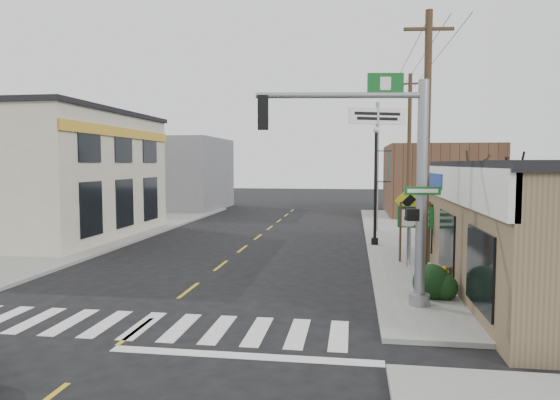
# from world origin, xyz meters

# --- Properties ---
(ground) EXTENTS (140.00, 140.00, 0.00)m
(ground) POSITION_xyz_m (0.00, 0.00, 0.00)
(ground) COLOR black
(ground) RESTS_ON ground
(sidewalk_right) EXTENTS (6.00, 38.00, 0.13)m
(sidewalk_right) POSITION_xyz_m (9.00, 13.00, 0.07)
(sidewalk_right) COLOR gray
(sidewalk_right) RESTS_ON ground
(sidewalk_left) EXTENTS (6.00, 38.00, 0.13)m
(sidewalk_left) POSITION_xyz_m (-9.00, 13.00, 0.07)
(sidewalk_left) COLOR gray
(sidewalk_left) RESTS_ON ground
(center_line) EXTENTS (0.12, 56.00, 0.01)m
(center_line) POSITION_xyz_m (0.00, 8.00, 0.01)
(center_line) COLOR gold
(center_line) RESTS_ON ground
(crosswalk) EXTENTS (11.00, 2.20, 0.01)m
(crosswalk) POSITION_xyz_m (0.00, 0.40, 0.01)
(crosswalk) COLOR silver
(crosswalk) RESTS_ON ground
(left_building) EXTENTS (12.00, 12.00, 6.80)m
(left_building) POSITION_xyz_m (-13.00, 14.00, 3.40)
(left_building) COLOR beige
(left_building) RESTS_ON ground
(bldg_distant_right) EXTENTS (8.00, 10.00, 5.60)m
(bldg_distant_right) POSITION_xyz_m (12.00, 30.00, 2.80)
(bldg_distant_right) COLOR brown
(bldg_distant_right) RESTS_ON ground
(bldg_distant_left) EXTENTS (9.00, 10.00, 6.40)m
(bldg_distant_left) POSITION_xyz_m (-11.00, 32.00, 3.20)
(bldg_distant_left) COLOR slate
(bldg_distant_left) RESTS_ON ground
(traffic_signal_pole) EXTENTS (5.14, 0.39, 6.51)m
(traffic_signal_pole) POSITION_xyz_m (6.43, 2.92, 4.01)
(traffic_signal_pole) COLOR gray
(traffic_signal_pole) RESTS_ON sidewalk_right
(guide_sign) EXTENTS (1.40, 0.13, 2.46)m
(guide_sign) POSITION_xyz_m (7.80, 9.25, 1.74)
(guide_sign) COLOR #493622
(guide_sign) RESTS_ON sidewalk_right
(fire_hydrant) EXTENTS (0.20, 0.20, 0.65)m
(fire_hydrant) POSITION_xyz_m (8.33, 5.37, 0.48)
(fire_hydrant) COLOR #D18906
(fire_hydrant) RESTS_ON sidewalk_right
(ped_crossing_sign) EXTENTS (1.19, 0.08, 3.06)m
(ped_crossing_sign) POSITION_xyz_m (7.60, 9.74, 2.20)
(ped_crossing_sign) COLOR gray
(ped_crossing_sign) RESTS_ON sidewalk_right
(lamp_post) EXTENTS (0.75, 0.59, 5.80)m
(lamp_post) POSITION_xyz_m (6.45, 13.50, 3.49)
(lamp_post) COLOR black
(lamp_post) RESTS_ON sidewalk_right
(dance_center_sign) EXTENTS (3.57, 0.22, 7.59)m
(dance_center_sign) POSITION_xyz_m (6.66, 18.49, 5.77)
(dance_center_sign) COLOR gray
(dance_center_sign) RESTS_ON sidewalk_right
(bare_tree) EXTENTS (2.56, 2.56, 5.12)m
(bare_tree) POSITION_xyz_m (9.31, 3.55, 4.16)
(bare_tree) COLOR black
(bare_tree) RESTS_ON sidewalk_right
(shrub_front) EXTENTS (1.13, 1.13, 0.85)m
(shrub_front) POSITION_xyz_m (7.68, 3.89, 0.56)
(shrub_front) COLOR #173317
(shrub_front) RESTS_ON sidewalk_right
(shrub_back) EXTENTS (1.13, 1.13, 0.85)m
(shrub_back) POSITION_xyz_m (10.61, 6.38, 0.55)
(shrub_back) COLOR #173216
(shrub_back) RESTS_ON sidewalk_right
(utility_pole_near) EXTENTS (1.50, 0.22, 8.62)m
(utility_pole_near) POSITION_xyz_m (7.50, 4.33, 4.55)
(utility_pole_near) COLOR #49291D
(utility_pole_near) RESTS_ON sidewalk_right
(utility_pole_far) EXTENTS (1.68, 0.25, 9.65)m
(utility_pole_far) POSITION_xyz_m (8.78, 21.17, 5.08)
(utility_pole_far) COLOR #463524
(utility_pole_far) RESTS_ON sidewalk_right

